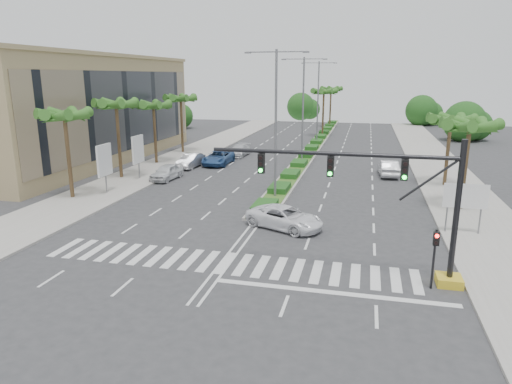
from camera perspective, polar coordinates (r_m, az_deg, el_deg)
ground at (r=25.43m, az=-3.84°, el=-8.85°), size 160.00×160.00×0.00m
footpath_right at (r=44.18m, az=23.73°, el=0.13°), size 6.00×120.00×0.15m
footpath_left at (r=48.82m, az=-13.97°, el=2.19°), size 6.00×120.00×0.15m
median at (r=68.37m, az=7.48°, el=5.90°), size 2.20×75.00×0.20m
median_grass at (r=68.36m, az=7.48°, el=6.00°), size 1.80×75.00×0.04m
building at (r=58.67m, az=-21.15°, el=9.49°), size 12.00×36.00×12.00m
signal_gantry at (r=23.32m, az=18.34°, el=-2.70°), size 12.60×1.20×7.20m
pedestrian_signal at (r=23.29m, az=21.47°, el=-6.68°), size 0.28×0.36×3.00m
direction_sign at (r=31.85m, az=24.71°, el=-0.71°), size 2.70×0.11×3.40m
billboard_near at (r=41.12m, az=-18.43°, el=3.75°), size 0.18×2.10×4.35m
billboard_far at (r=46.24m, az=-14.54°, el=5.13°), size 0.18×2.10×4.35m
palm_left_near at (r=40.12m, az=-22.81°, el=8.51°), size 4.57×4.68×7.55m
palm_left_mid at (r=46.77m, az=-17.06°, el=10.14°), size 4.57×4.68×7.95m
palm_left_far at (r=53.85m, az=-12.69°, el=10.27°), size 4.57×4.68×7.35m
palm_left_end at (r=61.11m, az=-9.38°, el=11.23°), size 4.57×4.68×7.75m
palm_right_near at (r=37.22m, az=25.14°, el=7.15°), size 4.57×4.68×7.05m
palm_right_far at (r=45.08m, az=23.17°, el=8.00°), size 4.57×4.68×6.75m
palm_median_a at (r=77.66m, az=8.48°, el=12.11°), size 4.57×4.68×8.05m
palm_median_b at (r=92.59m, az=9.36°, el=12.41°), size 4.57×4.68×8.05m
streetlight_near at (r=37.10m, az=2.50°, el=9.40°), size 5.10×0.25×12.00m
streetlight_mid at (r=52.86m, az=5.90°, el=10.81°), size 5.10×0.25×12.00m
streetlight_far at (r=68.72m, az=7.75°, el=11.56°), size 5.10×0.25×12.00m
car_parked_a at (r=45.86m, az=-11.11°, el=2.46°), size 2.16×4.62×1.53m
car_parked_b at (r=51.66m, az=-8.17°, el=3.91°), size 1.92×4.80×1.55m
car_parked_c at (r=53.02m, az=-4.73°, el=4.31°), size 2.72×5.79×1.60m
car_parked_d at (r=58.50m, az=-2.13°, el=5.20°), size 2.22×5.01×1.43m
car_crossing at (r=30.76m, az=3.63°, el=-3.21°), size 5.88×4.43×1.48m
car_right at (r=48.72m, az=16.20°, el=2.91°), size 2.06×5.08×1.64m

